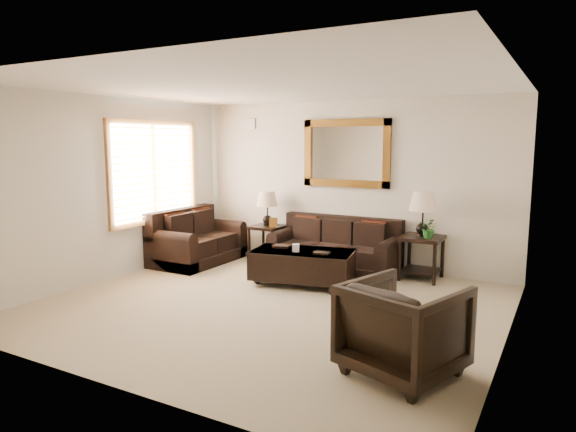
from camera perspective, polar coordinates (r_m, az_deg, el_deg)
The scene contains 11 objects.
room at distance 6.28m, azimuth -2.18°, elevation 1.94°, with size 5.51×5.01×2.71m.
window at distance 8.62m, azimuth -14.58°, elevation 4.75°, with size 0.07×1.96×1.66m.
mirror at distance 8.45m, azimuth 6.46°, elevation 6.94°, with size 1.50×0.06×1.10m.
air_vent at distance 9.35m, azimuth -4.34°, elevation 10.16°, with size 0.25×0.02×0.18m, color #999999.
sofa at distance 8.30m, azimuth 5.30°, elevation -3.86°, with size 2.03×0.88×0.83m.
loveseat at distance 8.89m, azimuth -10.24°, elevation -2.93°, with size 0.95×1.60×0.90m.
end_table_left at distance 8.90m, azimuth -2.30°, elevation 0.11°, with size 0.54×0.54×1.19m.
end_table_right at distance 7.82m, azimuth 14.73°, elevation -0.70°, with size 0.60×0.60×1.31m.
coffee_table at distance 7.41m, azimuth 1.64°, elevation -5.27°, with size 1.58×1.05×0.61m.
armchair at distance 4.69m, azimuth 12.72°, elevation -11.63°, with size 0.90×0.84×0.92m, color black.
potted_plant at distance 7.70m, azimuth 15.44°, elevation -1.55°, with size 0.27×0.30×0.23m, color #1F541C.
Camera 1 is at (3.23, -5.33, 2.05)m, focal length 32.00 mm.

